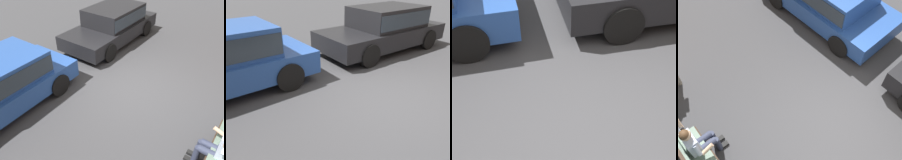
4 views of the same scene
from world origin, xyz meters
The scene contains 2 objects.
ground_plane centered at (0.00, 0.00, 0.00)m, with size 60.00×60.00×0.00m, color #38383A.
parked_car_near centered at (-2.29, -2.52, 0.79)m, with size 4.49×2.03×1.44m.
Camera 2 is at (3.18, 2.60, 2.45)m, focal length 35.00 mm.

